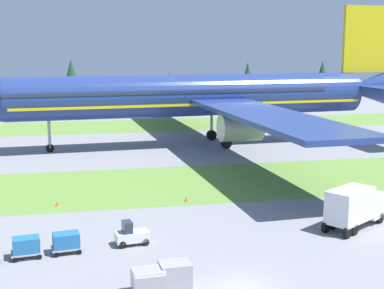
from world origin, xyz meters
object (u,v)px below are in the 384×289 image
(uld_container_2, at_px, (149,282))
(taxiway_marker_0, at_px, (57,204))
(ground_crew_marshaller, at_px, (340,203))
(taxiway_marker_1, at_px, (187,199))
(airliner, at_px, (206,95))
(cargo_dolly_lead, at_px, (66,241))
(uld_container_1, at_px, (175,275))
(catering_truck, at_px, (355,205))
(baggage_tug, at_px, (131,235))
(cargo_dolly_second, at_px, (26,246))
(uld_container_0, at_px, (149,284))

(uld_container_2, bearing_deg, taxiway_marker_0, 107.01)
(ground_crew_marshaller, relative_size, taxiway_marker_1, 3.34)
(airliner, distance_m, cargo_dolly_lead, 48.03)
(ground_crew_marshaller, height_order, uld_container_1, ground_crew_marshaller)
(cargo_dolly_lead, distance_m, catering_truck, 24.30)
(baggage_tug, height_order, cargo_dolly_second, baggage_tug)
(catering_truck, bearing_deg, cargo_dolly_second, -119.78)
(baggage_tug, distance_m, uld_container_1, 8.50)
(cargo_dolly_second, bearing_deg, uld_container_2, 38.27)
(airliner, distance_m, ground_crew_marshaller, 38.37)
(baggage_tug, height_order, uld_container_2, baggage_tug)
(airliner, bearing_deg, uld_container_2, 159.64)
(airliner, distance_m, cargo_dolly_second, 49.69)
(cargo_dolly_lead, xyz_separation_m, uld_container_2, (5.24, -8.17, -0.13))
(airliner, xyz_separation_m, ground_crew_marshaller, (4.31, -37.48, -6.96))
(baggage_tug, relative_size, uld_container_0, 1.38)
(ground_crew_marshaller, relative_size, taxiway_marker_0, 3.41)
(ground_crew_marshaller, xyz_separation_m, uld_container_1, (-17.93, -12.86, -0.10))
(airliner, bearing_deg, ground_crew_marshaller, -176.96)
(baggage_tug, height_order, uld_container_0, baggage_tug)
(cargo_dolly_lead, height_order, taxiway_marker_0, cargo_dolly_lead)
(cargo_dolly_lead, bearing_deg, uld_container_0, 23.88)
(airliner, xyz_separation_m, taxiway_marker_0, (-21.83, -30.07, -7.65))
(cargo_dolly_lead, relative_size, uld_container_2, 1.19)
(cargo_dolly_second, distance_m, uld_container_1, 12.22)
(taxiway_marker_0, bearing_deg, baggage_tug, -62.99)
(baggage_tug, xyz_separation_m, cargo_dolly_second, (-7.85, -1.10, 0.10))
(baggage_tug, bearing_deg, airliner, 151.61)
(cargo_dolly_lead, relative_size, uld_container_1, 1.19)
(uld_container_2, bearing_deg, airliner, 73.16)
(airliner, xyz_separation_m, uld_container_0, (-15.45, -51.20, -7.14))
(taxiway_marker_1, bearing_deg, taxiway_marker_0, 175.63)
(catering_truck, xyz_separation_m, ground_crew_marshaller, (0.72, 4.23, -1.01))
(cargo_dolly_lead, height_order, cargo_dolly_second, same)
(uld_container_0, bearing_deg, ground_crew_marshaller, 34.77)
(baggage_tug, distance_m, taxiway_marker_1, 12.88)
(ground_crew_marshaller, height_order, taxiway_marker_1, ground_crew_marshaller)
(airliner, height_order, catering_truck, airliner)
(uld_container_1, distance_m, taxiway_marker_0, 21.88)
(airliner, relative_size, taxiway_marker_0, 160.04)
(baggage_tug, relative_size, cargo_dolly_lead, 1.15)
(catering_truck, distance_m, ground_crew_marshaller, 4.41)
(cargo_dolly_lead, bearing_deg, baggage_tug, 90.00)
(cargo_dolly_second, height_order, taxiway_marker_0, cargo_dolly_second)
(cargo_dolly_second, height_order, taxiway_marker_1, cargo_dolly_second)
(ground_crew_marshaller, bearing_deg, catering_truck, -111.19)
(uld_container_0, bearing_deg, taxiway_marker_0, 106.79)
(baggage_tug, xyz_separation_m, uld_container_2, (0.26, -8.87, -0.02))
(catering_truck, distance_m, uld_container_0, 21.30)
(airliner, relative_size, uld_container_1, 40.81)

